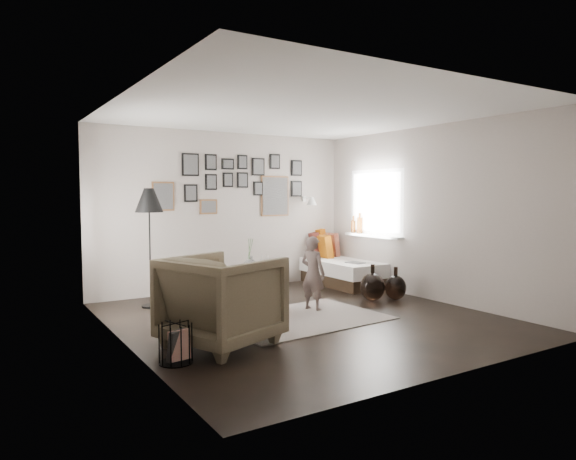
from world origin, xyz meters
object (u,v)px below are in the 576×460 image
floor_lamp (149,205)px  child (313,273)px  demijohn_large (372,287)px  magazine_basket (176,343)px  demijohn_small (396,287)px  pedestal_table (257,296)px  vase (251,264)px  daybed (334,267)px  armchair (222,300)px

floor_lamp → child: floor_lamp is taller
demijohn_large → child: (-1.10, -0.03, 0.30)m
magazine_basket → demijohn_large: bearing=18.7°
demijohn_small → pedestal_table: bearing=172.6°
demijohn_large → child: bearing=-178.2°
vase → demijohn_small: 2.36m
pedestal_table → daybed: 2.68m
armchair → demijohn_small: bearing=-97.7°
pedestal_table → vase: vase is taller
vase → child: 0.88m
pedestal_table → demijohn_small: bearing=-7.4°
floor_lamp → demijohn_large: 3.43m
magazine_basket → demijohn_large: 3.63m
vase → demijohn_small: size_ratio=0.96×
armchair → demijohn_small: armchair is taller
armchair → child: bearing=-85.2°
pedestal_table → demijohn_large: (1.85, -0.17, -0.03)m
floor_lamp → demijohn_large: size_ratio=3.04×
daybed → demijohn_large: bearing=-106.4°
pedestal_table → demijohn_small: (2.20, -0.29, -0.05)m
floor_lamp → child: 2.46m
child → armchair: bearing=95.2°
floor_lamp → demijohn_small: 3.79m
armchair → floor_lamp: (-0.09, 2.20, 0.96)m
magazine_basket → demijohn_small: demijohn_small is taller
pedestal_table → magazine_basket: bearing=-140.0°
demijohn_small → child: size_ratio=0.49×
magazine_basket → floor_lamp: bearing=78.2°
pedestal_table → armchair: 1.45m
demijohn_small → floor_lamp: bearing=156.1°
armchair → demijohn_large: armchair is taller
daybed → armchair: 4.08m
vase → daybed: 2.77m
magazine_basket → demijohn_large: size_ratio=0.69×
armchair → child: child is taller
magazine_basket → daybed: bearing=34.7°
daybed → demijohn_large: (-0.45, -1.53, -0.08)m
armchair → daybed: bearing=-74.8°
pedestal_table → demijohn_large: demijohn_large is taller
pedestal_table → floor_lamp: 1.98m
pedestal_table → armchair: (-0.98, -1.04, 0.23)m
vase → floor_lamp: (-0.98, 1.14, 0.76)m
magazine_basket → demijohn_large: demijohn_large is taller
vase → floor_lamp: floor_lamp is taller
pedestal_table → armchair: armchair is taller
demijohn_large → magazine_basket: bearing=-161.3°
pedestal_table → vase: (-0.08, 0.02, 0.43)m
armchair → demijohn_large: (2.83, 0.88, -0.27)m
magazine_basket → vase: bearing=41.9°
magazine_basket → pedestal_table: bearing=40.0°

